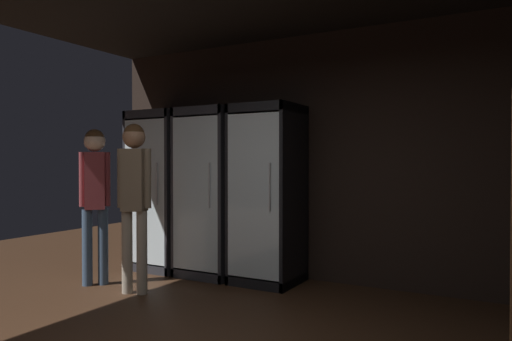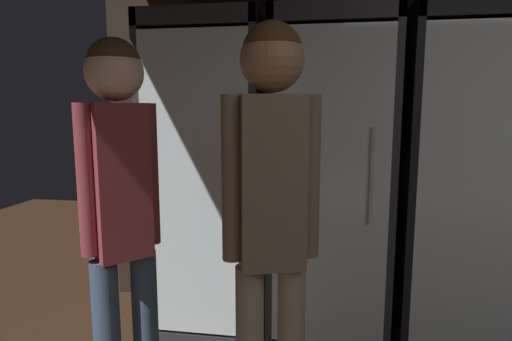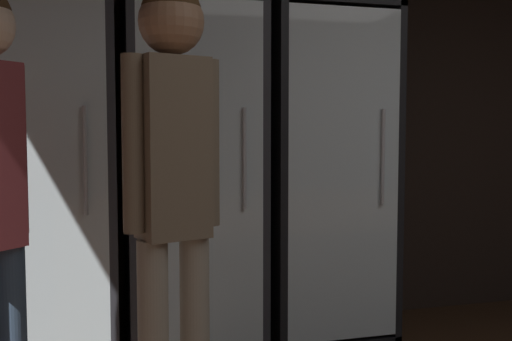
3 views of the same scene
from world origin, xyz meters
TOP-DOWN VIEW (x-y plane):
  - cooler_far_left at (-2.15, 2.69)m, footprint 0.70×0.70m
  - cooler_left at (-1.40, 2.69)m, footprint 0.70×0.70m
  - cooler_center at (-0.65, 2.69)m, footprint 0.70×0.70m
  - shopper_near at (-1.63, 1.58)m, footprint 0.35×0.23m
  - shopper_far at (-2.25, 1.63)m, footprint 0.26×0.26m

SIDE VIEW (x-z plane):
  - cooler_center at x=-0.65m, z-range -0.03..1.95m
  - cooler_left at x=-1.40m, z-range -0.02..1.96m
  - cooler_far_left at x=-2.15m, z-range -0.02..1.96m
  - shopper_far at x=-2.25m, z-range 0.21..1.91m
  - shopper_near at x=-1.63m, z-range 0.23..1.96m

